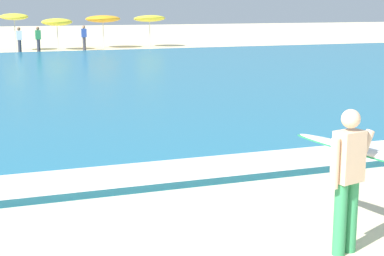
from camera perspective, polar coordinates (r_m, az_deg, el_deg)
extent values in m
cube|color=teal|center=(22.97, -14.77, 4.21)|extent=(120.00, 28.00, 0.14)
cube|color=white|center=(9.92, -7.14, -4.51)|extent=(120.00, 1.31, 0.01)
cylinder|color=#338E56|center=(7.28, 13.84, -8.39)|extent=(0.15, 0.15, 0.88)
cylinder|color=#338E56|center=(7.41, 14.82, -8.07)|extent=(0.15, 0.15, 0.88)
cube|color=beige|center=(7.13, 14.63, -2.62)|extent=(0.38, 0.30, 0.60)
sphere|color=beige|center=(7.04, 14.81, 0.85)|extent=(0.22, 0.22, 0.22)
cylinder|color=beige|center=(6.98, 13.36, -3.30)|extent=(0.10, 0.10, 0.58)
cylinder|color=beige|center=(7.34, 15.91, -2.13)|extent=(0.33, 0.17, 0.51)
ellipsoid|color=white|center=(7.52, 17.13, -2.42)|extent=(0.89, 2.58, 0.13)
ellipsoid|color=green|center=(7.52, 17.12, -2.56)|extent=(0.94, 2.69, 0.08)
cylinder|color=beige|center=(39.86, -16.41, 8.51)|extent=(0.05, 0.05, 2.07)
ellipsoid|color=yellow|center=(39.82, -16.50, 10.08)|extent=(1.73, 1.75, 0.51)
cylinder|color=beige|center=(39.93, -12.62, 8.45)|extent=(0.05, 0.05, 1.70)
ellipsoid|color=yellow|center=(39.89, -12.68, 9.77)|extent=(1.94, 1.95, 0.53)
cylinder|color=beige|center=(41.17, -8.40, 8.80)|extent=(0.05, 0.05, 1.86)
ellipsoid|color=#F4A31E|center=(41.14, -8.44, 10.19)|extent=(2.30, 2.31, 0.55)
cylinder|color=beige|center=(42.05, -4.03, 8.95)|extent=(0.05, 0.05, 1.86)
ellipsoid|color=yellow|center=(42.02, -4.05, 10.31)|extent=(2.17, 2.20, 0.61)
cylinder|color=#383842|center=(37.28, -14.33, 7.49)|extent=(0.20, 0.20, 0.84)
cube|color=#338C4C|center=(37.24, -14.38, 8.55)|extent=(0.32, 0.20, 0.54)
sphere|color=brown|center=(37.22, -14.41, 9.12)|extent=(0.20, 0.20, 0.20)
cylinder|color=#383842|center=(36.93, -16.00, 7.37)|extent=(0.20, 0.20, 0.84)
cube|color=white|center=(36.89, -16.06, 8.44)|extent=(0.32, 0.20, 0.54)
sphere|color=brown|center=(36.88, -16.10, 9.01)|extent=(0.20, 0.20, 0.20)
cylinder|color=#383842|center=(39.06, -10.17, 7.84)|extent=(0.20, 0.20, 0.84)
cube|color=#2D4CA5|center=(39.02, -10.20, 8.85)|extent=(0.32, 0.20, 0.54)
sphere|color=#9E7051|center=(39.00, -10.22, 9.40)|extent=(0.20, 0.20, 0.20)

